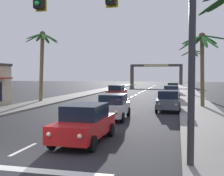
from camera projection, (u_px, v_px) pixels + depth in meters
The scene contains 14 objects.
sidewalk_right at pixel (196, 105), 27.42m from camera, with size 3.20×110.00×0.14m, color gray.
sidewalk_left at pixel (49, 101), 30.98m from camera, with size 3.20×110.00×0.14m, color gray.
lane_markings at pixel (122, 103), 29.21m from camera, with size 4.28×88.12×0.01m.
traffic_signal_mast at pixel (86, 10), 9.45m from camera, with size 10.51×0.41×7.29m.
sedan_lead_at_stop_bar at pixel (84, 123), 12.51m from camera, with size 2.03×4.48×1.68m.
sedan_third_in_queue at pixel (113, 106), 19.06m from camera, with size 2.07×4.50×1.68m.
sedan_oncoming_far at pixel (117, 91), 35.53m from camera, with size 2.02×4.48×1.68m.
sedan_parked_nearest_kerb at pixel (171, 93), 33.19m from camera, with size 1.99×4.47×1.68m.
sedan_parked_mid_kerb at pixel (168, 101), 23.23m from camera, with size 1.95×4.45×1.68m.
sedan_parked_far_kerb at pixel (173, 88), 44.59m from camera, with size 1.97×4.46×1.68m.
palm_left_third at pixel (42, 53), 30.32m from camera, with size 3.84×3.92×7.71m.
palm_right_second at pixel (202, 52), 25.26m from camera, with size 4.51×4.48×6.80m.
palm_right_third at pixel (192, 60), 39.32m from camera, with size 3.30×3.40×6.71m.
town_gateway_arch at pixel (156, 71), 80.02m from camera, with size 14.78×0.90×5.96m.
Camera 1 is at (6.02, -8.47, 3.02)m, focal length 44.88 mm.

